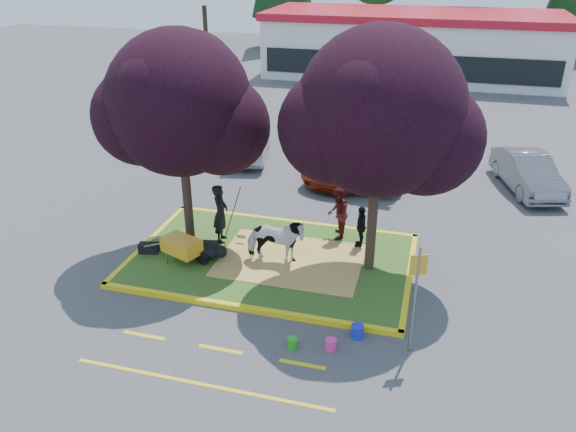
% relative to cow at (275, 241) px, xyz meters
% --- Properties ---
extents(ground, '(90.00, 90.00, 0.00)m').
position_rel_cow_xyz_m(ground, '(-0.21, 0.30, -0.89)').
color(ground, '#424244').
rests_on(ground, ground).
extents(median_island, '(8.00, 5.00, 0.15)m').
position_rel_cow_xyz_m(median_island, '(-0.21, 0.30, -0.81)').
color(median_island, '#32581B').
rests_on(median_island, ground).
extents(curb_near, '(8.30, 0.16, 0.15)m').
position_rel_cow_xyz_m(curb_near, '(-0.21, -2.28, -0.81)').
color(curb_near, yellow).
rests_on(curb_near, ground).
extents(curb_far, '(8.30, 0.16, 0.15)m').
position_rel_cow_xyz_m(curb_far, '(-0.21, 2.88, -0.81)').
color(curb_far, yellow).
rests_on(curb_far, ground).
extents(curb_left, '(0.16, 5.30, 0.15)m').
position_rel_cow_xyz_m(curb_left, '(-4.29, 0.30, -0.81)').
color(curb_left, yellow).
rests_on(curb_left, ground).
extents(curb_right, '(0.16, 5.30, 0.15)m').
position_rel_cow_xyz_m(curb_right, '(3.87, 0.30, -0.81)').
color(curb_right, yellow).
rests_on(curb_right, ground).
extents(straw_bedding, '(4.20, 3.00, 0.01)m').
position_rel_cow_xyz_m(straw_bedding, '(0.39, 0.30, -0.73)').
color(straw_bedding, '#E0BA5C').
rests_on(straw_bedding, median_island).
extents(tree_purple_left, '(5.06, 4.20, 6.51)m').
position_rel_cow_xyz_m(tree_purple_left, '(-2.99, 0.68, 3.47)').
color(tree_purple_left, black).
rests_on(tree_purple_left, median_island).
extents(tree_purple_right, '(5.30, 4.40, 6.82)m').
position_rel_cow_xyz_m(tree_purple_right, '(2.71, 0.48, 3.67)').
color(tree_purple_right, black).
rests_on(tree_purple_right, median_island).
extents(fire_lane_stripe_a, '(1.10, 0.12, 0.01)m').
position_rel_cow_xyz_m(fire_lane_stripe_a, '(-2.21, -3.90, -0.88)').
color(fire_lane_stripe_a, yellow).
rests_on(fire_lane_stripe_a, ground).
extents(fire_lane_stripe_b, '(1.10, 0.12, 0.01)m').
position_rel_cow_xyz_m(fire_lane_stripe_b, '(-0.21, -3.90, -0.88)').
color(fire_lane_stripe_b, yellow).
rests_on(fire_lane_stripe_b, ground).
extents(fire_lane_stripe_c, '(1.10, 0.12, 0.01)m').
position_rel_cow_xyz_m(fire_lane_stripe_c, '(1.79, -3.90, -0.88)').
color(fire_lane_stripe_c, yellow).
rests_on(fire_lane_stripe_c, ground).
extents(fire_lane_long, '(6.00, 0.10, 0.01)m').
position_rel_cow_xyz_m(fire_lane_long, '(-0.21, -5.10, -0.88)').
color(fire_lane_long, yellow).
rests_on(fire_lane_long, ground).
extents(retail_building, '(20.40, 8.40, 4.40)m').
position_rel_cow_xyz_m(retail_building, '(1.79, 28.28, 1.36)').
color(retail_building, silver).
rests_on(retail_building, ground).
extents(cow, '(1.82, 0.99, 1.47)m').
position_rel_cow_xyz_m(cow, '(0.00, 0.00, 0.00)').
color(cow, white).
rests_on(cow, median_island).
extents(calf, '(1.30, 0.77, 0.55)m').
position_rel_cow_xyz_m(calf, '(-2.21, -0.24, -0.46)').
color(calf, black).
rests_on(calf, median_island).
extents(handler, '(0.56, 0.76, 1.89)m').
position_rel_cow_xyz_m(handler, '(-2.04, 0.93, 0.21)').
color(handler, black).
rests_on(handler, median_island).
extents(visitor_a, '(0.74, 0.90, 1.69)m').
position_rel_cow_xyz_m(visitor_a, '(1.45, 2.09, 0.11)').
color(visitor_a, '#481614').
rests_on(visitor_a, median_island).
extents(visitor_b, '(0.35, 0.80, 1.34)m').
position_rel_cow_xyz_m(visitor_b, '(2.24, 1.74, -0.07)').
color(visitor_b, black).
rests_on(visitor_b, median_island).
extents(wheelbarrow, '(1.99, 1.03, 0.76)m').
position_rel_cow_xyz_m(wheelbarrow, '(-2.66, -0.61, -0.22)').
color(wheelbarrow, black).
rests_on(wheelbarrow, median_island).
extents(gear_bag_dark, '(0.63, 0.43, 0.29)m').
position_rel_cow_xyz_m(gear_bag_dark, '(-3.91, -0.38, -0.59)').
color(gear_bag_dark, black).
rests_on(gear_bag_dark, median_island).
extents(gear_bag_green, '(0.54, 0.40, 0.26)m').
position_rel_cow_xyz_m(gear_bag_green, '(-2.19, 0.25, -0.61)').
color(gear_bag_green, black).
rests_on(gear_bag_green, median_island).
extents(sign_post, '(0.37, 0.17, 2.80)m').
position_rel_cow_xyz_m(sign_post, '(4.09, -2.79, 0.87)').
color(sign_post, slate).
rests_on(sign_post, ground).
extents(bucket_green, '(0.30, 0.30, 0.27)m').
position_rel_cow_xyz_m(bucket_green, '(1.42, -3.38, -0.75)').
color(bucket_green, green).
rests_on(bucket_green, ground).
extents(bucket_pink, '(0.35, 0.35, 0.29)m').
position_rel_cow_xyz_m(bucket_pink, '(2.31, -3.21, -0.74)').
color(bucket_pink, '#FE3897').
rests_on(bucket_pink, ground).
extents(bucket_blue, '(0.36, 0.36, 0.34)m').
position_rel_cow_xyz_m(bucket_blue, '(2.83, -2.60, -0.72)').
color(bucket_blue, '#1C2AE2').
rests_on(bucket_blue, ground).
extents(car_black, '(2.42, 3.81, 1.21)m').
position_rel_cow_xyz_m(car_black, '(-7.27, 8.52, -0.28)').
color(car_black, black).
rests_on(car_black, ground).
extents(car_silver, '(2.51, 4.71, 1.48)m').
position_rel_cow_xyz_m(car_silver, '(-3.82, 8.93, -0.15)').
color(car_silver, '#999BA0').
rests_on(car_silver, ground).
extents(car_red, '(3.63, 5.67, 1.46)m').
position_rel_cow_xyz_m(car_red, '(0.87, 7.83, -0.16)').
color(car_red, maroon).
rests_on(car_red, ground).
extents(car_white, '(2.59, 5.24, 1.46)m').
position_rel_cow_xyz_m(car_white, '(2.39, 8.11, -0.15)').
color(car_white, white).
rests_on(car_white, ground).
extents(car_grey, '(2.64, 4.56, 1.42)m').
position_rel_cow_xyz_m(car_grey, '(7.72, 8.20, -0.18)').
color(car_grey, slate).
rests_on(car_grey, ground).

